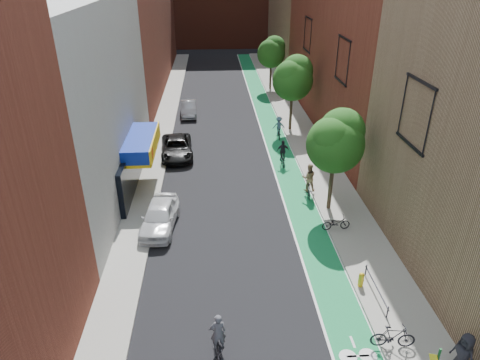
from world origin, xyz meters
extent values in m
plane|color=black|center=(0.00, 0.00, 0.00)|extent=(160.00, 160.00, 0.00)
cube|color=#147343|center=(4.00, 26.00, 0.01)|extent=(2.00, 68.00, 0.01)
cube|color=gray|center=(-6.00, 26.00, 0.07)|extent=(2.00, 68.00, 0.15)
cube|color=gray|center=(6.50, 26.00, 0.07)|extent=(3.00, 68.00, 0.15)
cube|color=silver|center=(-11.00, 14.00, 6.00)|extent=(8.00, 20.00, 12.00)
cube|color=#8C6B4C|center=(12.00, 50.00, 9.00)|extent=(8.00, 20.00, 18.00)
cylinder|color=#332619|center=(5.60, 10.00, 1.65)|extent=(0.24, 0.24, 3.30)
sphere|color=#175115|center=(5.60, 10.00, 4.38)|extent=(3.36, 3.36, 3.36)
sphere|color=#175115|center=(6.00, 10.30, 5.10)|extent=(2.64, 2.64, 2.64)
sphere|color=#175115|center=(5.30, 9.70, 4.86)|extent=(2.40, 2.40, 2.40)
cylinder|color=#332619|center=(5.60, 24.00, 1.73)|extent=(0.24, 0.24, 3.47)
sphere|color=#175115|center=(5.60, 24.00, 4.60)|extent=(3.53, 3.53, 3.53)
sphere|color=#175115|center=(6.00, 24.30, 5.36)|extent=(2.77, 2.77, 2.77)
sphere|color=#175115|center=(5.30, 23.70, 5.10)|extent=(2.52, 2.52, 2.52)
cylinder|color=#332619|center=(5.60, 38.00, 1.59)|extent=(0.24, 0.24, 3.19)
sphere|color=#175115|center=(5.60, 38.00, 4.23)|extent=(3.25, 3.25, 3.25)
sphere|color=#175115|center=(6.00, 38.30, 4.93)|extent=(2.55, 2.55, 2.55)
sphere|color=#175115|center=(5.30, 37.70, 4.70)|extent=(2.32, 2.32, 2.32)
imported|color=silver|center=(-4.60, 8.70, 0.77)|extent=(2.23, 4.66, 1.54)
imported|color=black|center=(-4.28, 18.94, 0.72)|extent=(2.79, 5.35, 1.44)
imported|color=gray|center=(-3.76, 28.97, 0.70)|extent=(1.71, 4.31, 1.40)
imported|color=black|center=(-1.44, -0.63, 0.49)|extent=(0.90, 1.95, 0.99)
imported|color=#4D4C54|center=(-1.44, -0.53, 1.19)|extent=(0.66, 0.48, 1.69)
imported|color=black|center=(4.70, 11.85, 0.49)|extent=(0.56, 1.67, 0.99)
imported|color=#9C7E5B|center=(4.70, 11.95, 1.29)|extent=(0.96, 0.77, 1.88)
imported|color=black|center=(3.78, 16.63, 0.43)|extent=(0.58, 1.63, 0.86)
imported|color=black|center=(3.78, 16.73, 1.16)|extent=(0.95, 0.40, 1.62)
imported|color=black|center=(4.29, 22.16, 0.48)|extent=(0.48, 1.62, 0.97)
imported|color=#46677F|center=(4.29, 22.26, 1.15)|extent=(1.04, 0.60, 1.59)
imported|color=black|center=(5.40, -0.74, 0.68)|extent=(1.80, 0.69, 1.06)
imported|color=black|center=(5.40, 7.61, 0.57)|extent=(1.65, 0.68, 0.85)
imported|color=black|center=(7.41, -2.08, 1.09)|extent=(0.81, 1.04, 1.88)
cylinder|color=gold|center=(5.30, 2.84, 0.43)|extent=(0.24, 0.24, 0.56)
sphere|color=gold|center=(5.30, 2.84, 0.77)|extent=(0.26, 0.26, 0.26)
camera|label=1|loc=(-1.39, -12.38, 13.76)|focal=32.00mm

